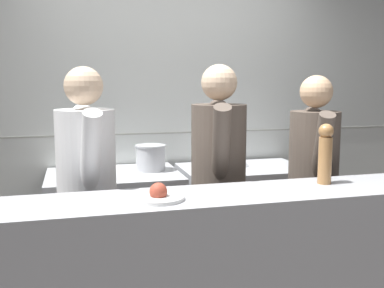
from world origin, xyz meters
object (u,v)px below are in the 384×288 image
object	(u,v)px
stock_pot	(81,160)
mixing_bowl_steel	(236,160)
oven_range	(115,230)
chef_line	(313,183)
pepper_mill	(325,152)
plated_dish_main	(158,196)
chef_sous	(218,184)
chef_head_cook	(87,195)
sauce_pot	(151,157)

from	to	relation	value
stock_pot	mixing_bowl_steel	distance (m)	1.24
oven_range	chef_line	size ratio (longest dim) A/B	0.61
mixing_bowl_steel	pepper_mill	distance (m)	1.30
plated_dish_main	chef_sous	distance (m)	0.78
plated_dish_main	pepper_mill	bearing A→B (deg)	6.24
mixing_bowl_steel	chef_head_cook	size ratio (longest dim) A/B	0.13
chef_sous	chef_line	size ratio (longest dim) A/B	1.04
sauce_pot	chef_sous	size ratio (longest dim) A/B	0.14
stock_pot	plated_dish_main	size ratio (longest dim) A/B	0.94
oven_range	chef_sous	world-z (taller)	chef_sous
sauce_pot	oven_range	bearing A→B (deg)	-172.10
oven_range	mixing_bowl_steel	distance (m)	1.12
stock_pot	chef_head_cook	xyz separation A→B (m)	(0.02, -0.78, -0.08)
stock_pot	chef_sous	xyz separation A→B (m)	(0.83, -0.76, -0.07)
oven_range	chef_sous	size ratio (longest dim) A/B	0.59
sauce_pot	pepper_mill	size ratio (longest dim) A/B	0.72
chef_head_cook	sauce_pot	bearing A→B (deg)	51.04
chef_line	pepper_mill	bearing A→B (deg)	-96.94
pepper_mill	chef_line	xyz separation A→B (m)	(0.23, 0.50, -0.29)
sauce_pot	chef_head_cook	world-z (taller)	chef_head_cook
oven_range	sauce_pot	bearing A→B (deg)	7.90
chef_sous	plated_dish_main	bearing A→B (deg)	-115.07
mixing_bowl_steel	chef_sous	bearing A→B (deg)	-117.52
oven_range	chef_head_cook	bearing A→B (deg)	-106.49
oven_range	plated_dish_main	xyz separation A→B (m)	(0.10, -1.31, 0.60)
chef_line	oven_range	bearing A→B (deg)	168.21
sauce_pot	mixing_bowl_steel	size ratio (longest dim) A/B	1.08
mixing_bowl_steel	stock_pot	bearing A→B (deg)	-178.85
chef_line	chef_head_cook	bearing A→B (deg)	-161.62
plated_dish_main	chef_line	distance (m)	1.33
stock_pot	oven_range	bearing A→B (deg)	-10.61
mixing_bowl_steel	pepper_mill	xyz separation A→B (m)	(0.04, -1.28, 0.25)
mixing_bowl_steel	chef_line	bearing A→B (deg)	-70.95
oven_range	sauce_pot	xyz separation A→B (m)	(0.29, 0.04, 0.55)
chef_sous	chef_line	xyz separation A→B (m)	(0.68, 0.01, -0.04)
oven_range	chef_line	distance (m)	1.52
mixing_bowl_steel	chef_line	size ratio (longest dim) A/B	0.14
plated_dish_main	chef_sous	world-z (taller)	chef_sous
pepper_mill	oven_range	bearing A→B (deg)	130.85
oven_range	plated_dish_main	bearing A→B (deg)	-85.77
pepper_mill	chef_head_cook	size ratio (longest dim) A/B	0.20
stock_pot	chef_head_cook	distance (m)	0.78
mixing_bowl_steel	plated_dish_main	bearing A→B (deg)	-123.29
stock_pot	chef_sous	size ratio (longest dim) A/B	0.14
sauce_pot	plated_dish_main	distance (m)	1.37
plated_dish_main	sauce_pot	bearing A→B (deg)	81.85
chef_sous	stock_pot	bearing A→B (deg)	152.30
chef_line	chef_sous	bearing A→B (deg)	-161.83
pepper_mill	chef_head_cook	bearing A→B (deg)	159.44
stock_pot	chef_line	size ratio (longest dim) A/B	0.14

